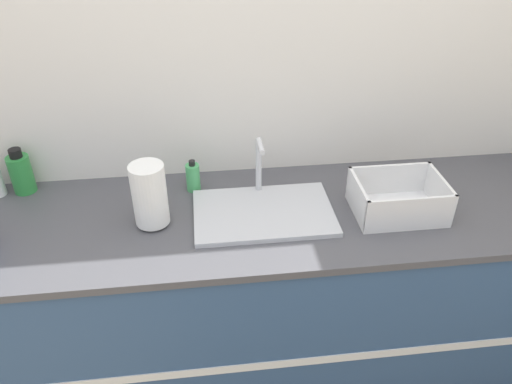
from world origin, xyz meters
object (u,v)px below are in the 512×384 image
at_px(paper_towel_roll, 150,195).
at_px(dish_rack, 398,201).
at_px(bottle_green, 21,173).
at_px(sink, 263,210).
at_px(soap_dispenser, 193,177).

distance_m(paper_towel_roll, dish_rack, 0.93).
bearing_deg(bottle_green, sink, -16.41).
distance_m(sink, paper_towel_roll, 0.43).
relative_size(sink, bottle_green, 2.74).
height_order(paper_towel_roll, bottle_green, paper_towel_roll).
xyz_separation_m(paper_towel_roll, bottle_green, (-0.53, 0.29, -0.04)).
height_order(bottle_green, soap_dispenser, bottle_green).
relative_size(paper_towel_roll, soap_dispenser, 1.81).
height_order(paper_towel_roll, soap_dispenser, paper_towel_roll).
height_order(sink, dish_rack, sink).
bearing_deg(bottle_green, dish_rack, -12.56).
xyz_separation_m(sink, bottle_green, (-0.95, 0.28, 0.07)).
relative_size(paper_towel_roll, dish_rack, 0.74).
bearing_deg(bottle_green, paper_towel_roll, -28.58).
distance_m(sink, dish_rack, 0.51).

